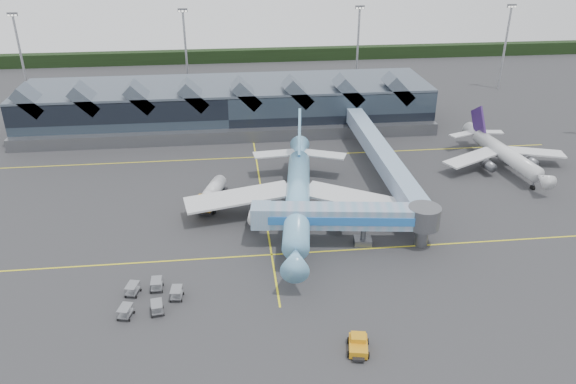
{
  "coord_description": "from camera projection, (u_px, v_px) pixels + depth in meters",
  "views": [
    {
      "loc": [
        -5.27,
        -75.06,
        43.04
      ],
      "look_at": [
        3.43,
        1.61,
        5.0
      ],
      "focal_mm": 35.0,
      "sensor_mm": 36.0,
      "label": 1
    }
  ],
  "objects": [
    {
      "name": "terminal",
      "position": [
        228.0,
        105.0,
        125.99
      ],
      "size": [
        90.0,
        22.25,
        12.52
      ],
      "color": "black",
      "rests_on": "ground"
    },
    {
      "name": "tree_line_far",
      "position": [
        240.0,
        55.0,
        183.61
      ],
      "size": [
        260.0,
        4.0,
        4.0
      ],
      "primitive_type": "cube",
      "color": "black",
      "rests_on": "ground"
    },
    {
      "name": "ground",
      "position": [
        267.0,
        227.0,
        86.46
      ],
      "size": [
        260.0,
        260.0,
        0.0
      ],
      "primitive_type": "plane",
      "color": "#29292B",
      "rests_on": "ground"
    },
    {
      "name": "jet_bridge",
      "position": [
        356.0,
        218.0,
        80.0
      ],
      "size": [
        26.93,
        7.29,
        6.28
      ],
      "rotation": [
        0.0,
        0.0,
        -0.13
      ],
      "color": "#6C95B4",
      "rests_on": "ground"
    },
    {
      "name": "main_airliner",
      "position": [
        298.0,
        194.0,
        87.8
      ],
      "size": [
        35.98,
        41.76,
        13.43
      ],
      "rotation": [
        0.0,
        0.0,
        -0.15
      ],
      "color": "#6EBADF",
      "rests_on": "ground"
    },
    {
      "name": "regional_jet",
      "position": [
        503.0,
        152.0,
        105.79
      ],
      "size": [
        24.82,
        27.21,
        9.33
      ],
      "rotation": [
        0.0,
        0.0,
        0.11
      ],
      "color": "silver",
      "rests_on": "ground"
    },
    {
      "name": "light_masts",
      "position": [
        331.0,
        53.0,
        139.03
      ],
      "size": [
        132.4,
        42.56,
        22.45
      ],
      "color": "#93959B",
      "rests_on": "ground"
    },
    {
      "name": "taxi_stripes",
      "position": [
        262.0,
        198.0,
        95.37
      ],
      "size": [
        120.0,
        60.0,
        0.01
      ],
      "color": "yellow",
      "rests_on": "ground"
    },
    {
      "name": "pushback_tug",
      "position": [
        358.0,
        345.0,
        61.57
      ],
      "size": [
        2.9,
        4.0,
        1.65
      ],
      "rotation": [
        0.0,
        0.0,
        -0.2
      ],
      "color": "#C58312",
      "rests_on": "ground"
    },
    {
      "name": "baggage_carts",
      "position": [
        150.0,
        297.0,
        69.25
      ],
      "size": [
        7.56,
        7.38,
        1.46
      ],
      "rotation": [
        0.0,
        0.0,
        -0.09
      ],
      "color": "gray",
      "rests_on": "ground"
    },
    {
      "name": "fuel_truck",
      "position": [
        212.0,
        193.0,
        92.62
      ],
      "size": [
        5.27,
        10.08,
        3.39
      ],
      "rotation": [
        0.0,
        0.0,
        -0.31
      ],
      "color": "black",
      "rests_on": "ground"
    }
  ]
}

